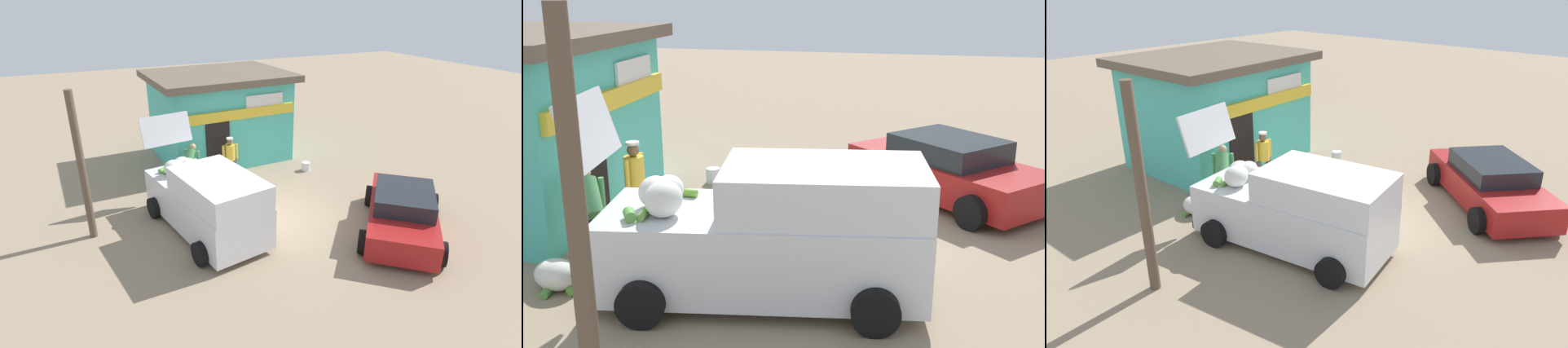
# 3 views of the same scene
# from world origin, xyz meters

# --- Properties ---
(ground_plane) EXTENTS (60.00, 60.00, 0.00)m
(ground_plane) POSITION_xyz_m (0.00, 0.00, 0.00)
(ground_plane) COLOR gray
(storefront_bar) EXTENTS (5.42, 4.49, 3.37)m
(storefront_bar) POSITION_xyz_m (0.31, 5.61, 1.72)
(storefront_bar) COLOR #4CC6B7
(storefront_bar) RESTS_ON ground_plane
(delivery_van) EXTENTS (2.67, 4.83, 2.80)m
(delivery_van) POSITION_xyz_m (-2.12, 0.03, 0.95)
(delivery_van) COLOR silver
(delivery_van) RESTS_ON ground_plane
(parked_sedan) EXTENTS (4.06, 4.23, 1.27)m
(parked_sedan) POSITION_xyz_m (2.74, -2.29, 0.61)
(parked_sedan) COLOR maroon
(parked_sedan) RESTS_ON ground_plane
(vendor_standing) EXTENTS (0.57, 0.36, 1.59)m
(vendor_standing) POSITION_xyz_m (-0.26, 3.02, 0.90)
(vendor_standing) COLOR #4C4C51
(vendor_standing) RESTS_ON ground_plane
(customer_bending) EXTENTS (0.70, 0.69, 1.50)m
(customer_bending) POSITION_xyz_m (-1.73, 3.03, 0.90)
(customer_bending) COLOR #726047
(customer_bending) RESTS_ON ground_plane
(unloaded_banana_pile) EXTENTS (0.83, 0.80, 0.45)m
(unloaded_banana_pile) POSITION_xyz_m (-2.64, 3.09, 0.21)
(unloaded_banana_pile) COLOR silver
(unloaded_banana_pile) RESTS_ON ground_plane
(paint_bucket) EXTENTS (0.31, 0.31, 0.32)m
(paint_bucket) POSITION_xyz_m (2.64, 2.65, 0.16)
(paint_bucket) COLOR silver
(paint_bucket) RESTS_ON ground_plane
(utility_pole) EXTENTS (0.20, 0.20, 4.05)m
(utility_pole) POSITION_xyz_m (-5.07, 1.11, 2.02)
(utility_pole) COLOR brown
(utility_pole) RESTS_ON ground_plane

